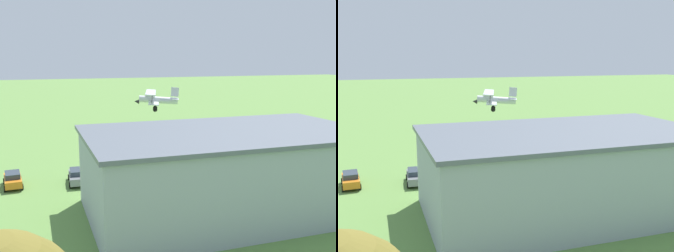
{
  "view_description": "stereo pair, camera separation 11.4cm",
  "coord_description": "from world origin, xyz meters",
  "views": [
    {
      "loc": [
        19.27,
        60.2,
        14.04
      ],
      "look_at": [
        2.43,
        10.33,
        4.92
      ],
      "focal_mm": 43.18,
      "sensor_mm": 36.0,
      "label": 1
    },
    {
      "loc": [
        19.16,
        60.24,
        14.04
      ],
      "look_at": [
        2.43,
        10.33,
        4.92
      ],
      "focal_mm": 43.18,
      "sensor_mm": 36.0,
      "label": 2
    }
  ],
  "objects": [
    {
      "name": "car_grey",
      "position": [
        14.94,
        15.79,
        0.84
      ],
      "size": [
        2.22,
        4.57,
        1.61
      ],
      "color": "slate",
      "rests_on": "ground_plane"
    },
    {
      "name": "car_orange",
      "position": [
        21.77,
        14.78,
        0.84
      ],
      "size": [
        2.22,
        4.38,
        1.61
      ],
      "color": "orange",
      "rests_on": "ground_plane"
    },
    {
      "name": "ground_plane",
      "position": [
        0.0,
        0.0,
        0.0
      ],
      "size": [
        400.0,
        400.0,
        0.0
      ],
      "primitive_type": "plane",
      "color": "#608C42"
    },
    {
      "name": "person_by_parked_cars",
      "position": [
        3.49,
        11.23,
        0.84
      ],
      "size": [
        0.53,
        0.53,
        1.68
      ],
      "color": "orange",
      "rests_on": "ground_plane"
    },
    {
      "name": "car_yellow",
      "position": [
        -8.61,
        17.07,
        0.83
      ],
      "size": [
        2.21,
        4.5,
        1.59
      ],
      "color": "gold",
      "rests_on": "ground_plane"
    },
    {
      "name": "person_crossing_taxiway",
      "position": [
        4.9,
        11.9,
        0.87
      ],
      "size": [
        0.5,
        0.5,
        1.73
      ],
      "color": "beige",
      "rests_on": "ground_plane"
    },
    {
      "name": "person_walking_on_apron",
      "position": [
        6.78,
        10.29,
        0.88
      ],
      "size": [
        0.53,
        0.53,
        1.76
      ],
      "color": "#B23333",
      "rests_on": "ground_plane"
    },
    {
      "name": "hangar",
      "position": [
        2.9,
        28.36,
        3.77
      ],
      "size": [
        25.35,
        14.69,
        7.52
      ],
      "color": "#99A3AD",
      "rests_on": "ground_plane"
    },
    {
      "name": "person_at_fence_line",
      "position": [
        8.5,
        11.95,
        0.8
      ],
      "size": [
        0.42,
        0.42,
        1.62
      ],
      "color": "#33723F",
      "rests_on": "ground_plane"
    },
    {
      "name": "biplane",
      "position": [
        2.42,
        4.95,
        7.99
      ],
      "size": [
        6.57,
        9.07,
        3.43
      ],
      "color": "silver"
    }
  ]
}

